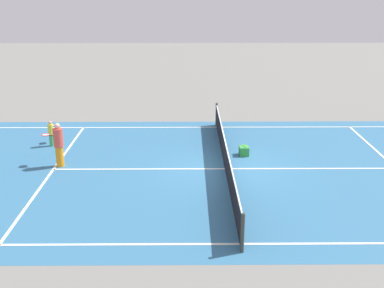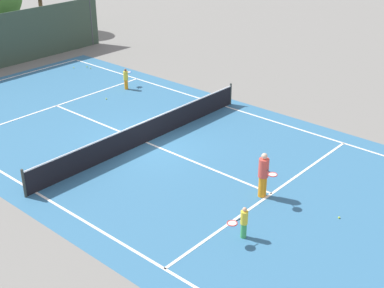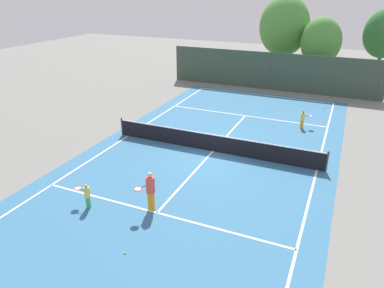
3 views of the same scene
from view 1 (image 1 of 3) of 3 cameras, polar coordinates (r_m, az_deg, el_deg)
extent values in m
plane|color=slate|center=(18.22, 3.91, -2.93)|extent=(80.00, 80.00, 0.00)
cube|color=teal|center=(18.22, 3.91, -2.93)|extent=(13.00, 25.00, 0.00)
cube|color=white|center=(23.41, 2.93, 1.98)|extent=(0.10, 24.00, 0.01)
cube|color=white|center=(13.26, 5.67, -11.56)|extent=(0.10, 24.00, 0.01)
cube|color=white|center=(18.85, -15.91, -2.86)|extent=(11.00, 0.10, 0.01)
cube|color=white|center=(18.21, 3.91, -2.91)|extent=(0.10, 12.80, 0.01)
cylinder|color=#333833|center=(23.65, 2.90, 3.51)|extent=(0.10, 0.10, 1.10)
cylinder|color=#333833|center=(12.65, 5.93, -10.33)|extent=(0.10, 0.10, 1.10)
cube|color=black|center=(18.05, 3.94, -1.53)|extent=(11.80, 0.03, 0.95)
cube|color=white|center=(17.89, 3.97, -0.02)|extent=(11.80, 0.04, 0.05)
cylinder|color=#3FA559|center=(21.49, -16.11, 0.44)|extent=(0.19, 0.19, 0.51)
cylinder|color=yellow|center=(21.35, -16.22, 1.66)|extent=(0.23, 0.23, 0.45)
sphere|color=tan|center=(21.27, -16.29, 2.41)|extent=(0.14, 0.14, 0.14)
cylinder|color=black|center=(21.58, -15.95, 1.92)|extent=(0.20, 0.06, 0.03)
torus|color=red|center=(21.80, -15.69, 2.10)|extent=(0.37, 0.37, 0.03)
cylinder|color=silver|center=(21.80, -15.69, 2.10)|extent=(0.31, 0.31, 0.00)
cylinder|color=orange|center=(18.99, -15.22, -1.40)|extent=(0.29, 0.29, 0.79)
cylinder|color=#E54C3F|center=(18.76, -15.40, 0.73)|extent=(0.36, 0.36, 0.69)
sphere|color=beige|center=(18.63, -15.52, 2.05)|extent=(0.21, 0.21, 0.21)
cylinder|color=black|center=(18.96, -16.18, 0.95)|extent=(0.11, 0.19, 0.03)
torus|color=red|center=(19.12, -16.75, 1.04)|extent=(0.44, 0.44, 0.03)
cylinder|color=silver|center=(19.12, -16.75, 1.04)|extent=(0.37, 0.37, 0.00)
cube|color=green|center=(19.66, 6.09, -0.81)|extent=(0.45, 0.38, 0.36)
sphere|color=#CCE533|center=(19.68, 6.08, -0.14)|extent=(0.07, 0.07, 0.07)
sphere|color=#CCE533|center=(19.52, 6.30, -0.30)|extent=(0.07, 0.07, 0.07)
camera|label=2|loc=(33.94, -26.04, 22.11)|focal=49.50mm
camera|label=3|loc=(18.97, -58.47, 15.48)|focal=33.54mm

